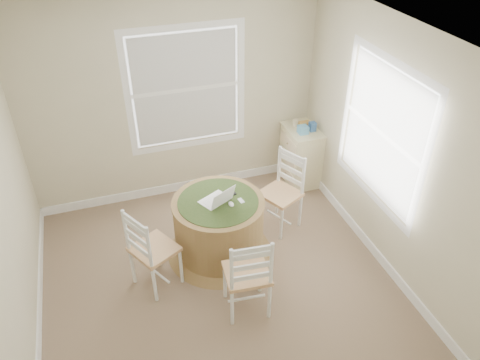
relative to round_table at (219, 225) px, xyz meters
name	(u,v)px	position (x,y,z in m)	size (l,w,h in m)	color
room	(228,171)	(0.02, -0.31, 0.91)	(3.64, 3.64, 2.64)	#8B7358
round_table	(219,225)	(0.00, 0.00, 0.00)	(1.18, 1.18, 0.72)	olive
chair_left	(154,249)	(-0.75, -0.25, 0.08)	(0.42, 0.40, 0.95)	white
chair_near	(247,273)	(0.03, -0.86, 0.08)	(0.42, 0.40, 0.95)	white
chair_right	(280,194)	(0.82, 0.21, 0.08)	(0.42, 0.40, 0.95)	white
laptop	(217,200)	(-0.01, 0.00, 0.35)	(0.40, 0.39, 0.22)	white
mouse	(231,204)	(0.11, -0.10, 0.33)	(0.06, 0.09, 0.03)	white
phone	(241,201)	(0.23, -0.07, 0.32)	(0.04, 0.09, 0.02)	#B7BABF
keys	(233,194)	(0.19, 0.07, 0.33)	(0.06, 0.05, 0.03)	black
corner_chest	(302,155)	(1.47, 1.03, 0.01)	(0.45, 0.60, 0.80)	beige
tissue_box	(303,130)	(1.40, 0.93, 0.46)	(0.12, 0.12, 0.10)	#5CA5D3
box_yellow	(305,124)	(1.51, 1.10, 0.44)	(0.15, 0.10, 0.06)	gold
box_blue	(313,127)	(1.55, 0.95, 0.47)	(0.08, 0.08, 0.12)	#3664A4
cup_cream	(295,122)	(1.40, 1.15, 0.46)	(0.07, 0.07, 0.09)	beige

